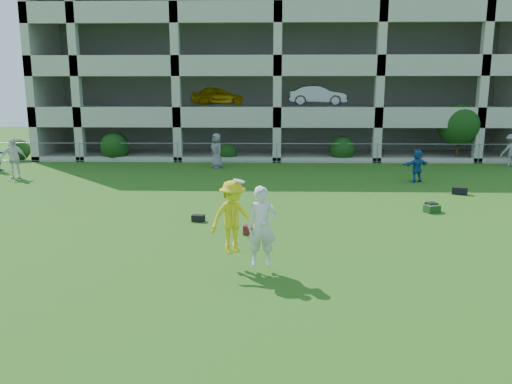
{
  "coord_description": "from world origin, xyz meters",
  "views": [
    {
      "loc": [
        -0.4,
        -10.84,
        4.18
      ],
      "look_at": [
        -0.79,
        3.0,
        1.4
      ],
      "focal_mm": 35.0,
      "sensor_mm": 36.0,
      "label": 1
    }
  ],
  "objects_px": {
    "bystander_b": "(14,158)",
    "frisbee_contest": "(242,220)",
    "bystander_c": "(217,151)",
    "bystander_d": "(417,166)",
    "crate_d": "(431,207)",
    "bystander_f": "(511,150)",
    "parking_garage": "(276,67)"
  },
  "relations": [
    {
      "from": "bystander_f",
      "to": "frisbee_contest",
      "type": "xyz_separation_m",
      "value": [
        -14.36,
        -17.37,
        0.31
      ]
    },
    {
      "from": "bystander_f",
      "to": "parking_garage",
      "type": "xyz_separation_m",
      "value": [
        -13.31,
        9.83,
        5.09
      ]
    },
    {
      "from": "bystander_b",
      "to": "parking_garage",
      "type": "height_order",
      "value": "parking_garage"
    },
    {
      "from": "bystander_f",
      "to": "parking_garage",
      "type": "distance_m",
      "value": 17.31
    },
    {
      "from": "bystander_b",
      "to": "bystander_f",
      "type": "xyz_separation_m",
      "value": [
        26.29,
        4.77,
        -0.07
      ]
    },
    {
      "from": "bystander_b",
      "to": "frisbee_contest",
      "type": "relative_size",
      "value": 0.97
    },
    {
      "from": "bystander_b",
      "to": "frisbee_contest",
      "type": "height_order",
      "value": "frisbee_contest"
    },
    {
      "from": "bystander_b",
      "to": "bystander_d",
      "type": "height_order",
      "value": "bystander_b"
    },
    {
      "from": "bystander_b",
      "to": "parking_garage",
      "type": "xyz_separation_m",
      "value": [
        12.99,
        14.61,
        5.03
      ]
    },
    {
      "from": "bystander_f",
      "to": "crate_d",
      "type": "distance_m",
      "value": 13.69
    },
    {
      "from": "crate_d",
      "to": "bystander_d",
      "type": "bearing_deg",
      "value": 79.14
    },
    {
      "from": "bystander_c",
      "to": "parking_garage",
      "type": "distance_m",
      "value": 12.48
    },
    {
      "from": "bystander_d",
      "to": "crate_d",
      "type": "relative_size",
      "value": 4.46
    },
    {
      "from": "bystander_d",
      "to": "bystander_f",
      "type": "distance_m",
      "value": 8.6
    },
    {
      "from": "bystander_b",
      "to": "bystander_c",
      "type": "height_order",
      "value": "bystander_b"
    },
    {
      "from": "bystander_d",
      "to": "bystander_f",
      "type": "bearing_deg",
      "value": -168.09
    },
    {
      "from": "parking_garage",
      "to": "crate_d",
      "type": "bearing_deg",
      "value": -75.58
    },
    {
      "from": "bystander_c",
      "to": "bystander_f",
      "type": "bearing_deg",
      "value": 58.71
    },
    {
      "from": "bystander_b",
      "to": "bystander_f",
      "type": "height_order",
      "value": "bystander_b"
    },
    {
      "from": "bystander_c",
      "to": "crate_d",
      "type": "xyz_separation_m",
      "value": [
        8.78,
        -10.07,
        -0.82
      ]
    },
    {
      "from": "bystander_c",
      "to": "bystander_f",
      "type": "height_order",
      "value": "bystander_c"
    },
    {
      "from": "bystander_c",
      "to": "bystander_f",
      "type": "relative_size",
      "value": 1.05
    },
    {
      "from": "bystander_c",
      "to": "bystander_f",
      "type": "xyz_separation_m",
      "value": [
        16.7,
        1.07,
        -0.05
      ]
    },
    {
      "from": "bystander_c",
      "to": "crate_d",
      "type": "height_order",
      "value": "bystander_c"
    },
    {
      "from": "bystander_d",
      "to": "bystander_f",
      "type": "height_order",
      "value": "bystander_f"
    },
    {
      "from": "bystander_c",
      "to": "bystander_f",
      "type": "distance_m",
      "value": 16.73
    },
    {
      "from": "bystander_f",
      "to": "crate_d",
      "type": "relative_size",
      "value": 5.27
    },
    {
      "from": "bystander_f",
      "to": "crate_d",
      "type": "xyz_separation_m",
      "value": [
        -7.92,
        -11.14,
        -0.77
      ]
    },
    {
      "from": "bystander_b",
      "to": "bystander_d",
      "type": "relative_size",
      "value": 1.27
    },
    {
      "from": "crate_d",
      "to": "parking_garage",
      "type": "distance_m",
      "value": 22.44
    },
    {
      "from": "bystander_c",
      "to": "frisbee_contest",
      "type": "distance_m",
      "value": 16.47
    },
    {
      "from": "bystander_c",
      "to": "frisbee_contest",
      "type": "height_order",
      "value": "frisbee_contest"
    }
  ]
}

